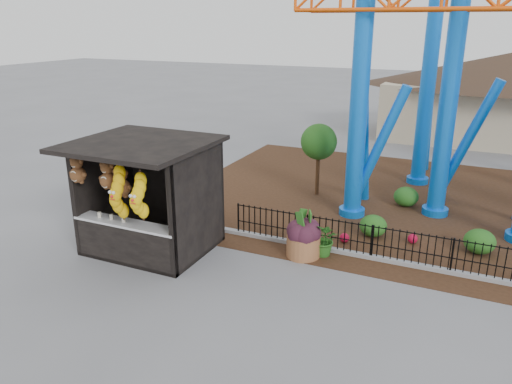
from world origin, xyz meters
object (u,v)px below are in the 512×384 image
at_px(prize_booth, 144,200).
at_px(roller_coaster, 502,9).
at_px(terracotta_planter, 303,246).
at_px(potted_plant, 324,239).

xyz_separation_m(prize_booth, roller_coaster, (8.12, 7.32, 4.91)).
bearing_deg(terracotta_planter, roller_coaster, 55.09).
relative_size(terracotta_planter, potted_plant, 0.94).
xyz_separation_m(prize_booth, potted_plant, (4.56, 1.79, -1.05)).
bearing_deg(prize_booth, roller_coaster, 42.06).
distance_m(roller_coaster, potted_plant, 8.87).
bearing_deg(potted_plant, roller_coaster, 65.94).
bearing_deg(prize_booth, terracotta_planter, 20.41).
relative_size(prize_booth, roller_coaster, 0.32).
distance_m(prize_booth, roller_coaster, 11.98).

